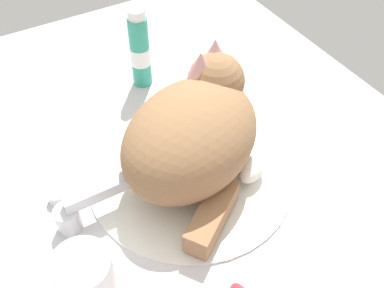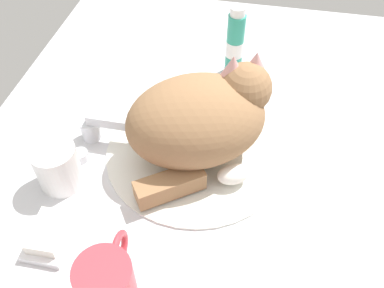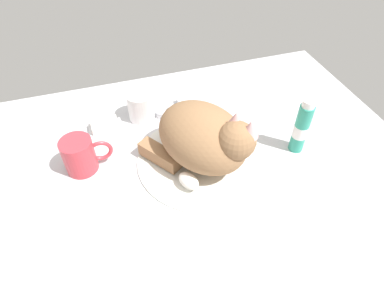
% 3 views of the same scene
% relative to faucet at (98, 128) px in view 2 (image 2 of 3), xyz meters
% --- Properties ---
extents(ground_plane, '(1.10, 0.83, 0.03)m').
position_rel_faucet_xyz_m(ground_plane, '(0.00, -0.18, -0.04)').
color(ground_plane, silver).
extents(sink_basin, '(0.33, 0.33, 0.01)m').
position_rel_faucet_xyz_m(sink_basin, '(0.00, -0.18, -0.02)').
color(sink_basin, silver).
rests_on(sink_basin, ground_plane).
extents(faucet, '(0.14, 0.11, 0.06)m').
position_rel_faucet_xyz_m(faucet, '(0.00, 0.00, 0.00)').
color(faucet, silver).
rests_on(faucet, ground_plane).
extents(cat, '(0.28, 0.29, 0.17)m').
position_rel_faucet_xyz_m(cat, '(0.00, -0.19, 0.06)').
color(cat, '#936B47').
rests_on(cat, sink_basin).
extents(coffee_mug, '(0.12, 0.08, 0.09)m').
position_rel_faucet_xyz_m(coffee_mug, '(-0.29, -0.12, 0.02)').
color(coffee_mug, '#C63842').
rests_on(coffee_mug, ground_plane).
extents(rinse_cup, '(0.07, 0.07, 0.08)m').
position_rel_faucet_xyz_m(rinse_cup, '(-0.11, 0.03, 0.01)').
color(rinse_cup, white).
rests_on(rinse_cup, ground_plane).
extents(soap_dish, '(0.09, 0.06, 0.01)m').
position_rel_faucet_xyz_m(soap_dish, '(-0.22, -0.00, -0.02)').
color(soap_dish, white).
rests_on(soap_dish, ground_plane).
extents(soap_bar, '(0.07, 0.05, 0.02)m').
position_rel_faucet_xyz_m(soap_bar, '(-0.22, -0.00, -0.01)').
color(soap_bar, white).
rests_on(soap_bar, soap_dish).
extents(toothpaste_bottle, '(0.04, 0.04, 0.16)m').
position_rel_faucet_xyz_m(toothpaste_bottle, '(0.25, -0.22, 0.05)').
color(toothpaste_bottle, teal).
rests_on(toothpaste_bottle, ground_plane).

